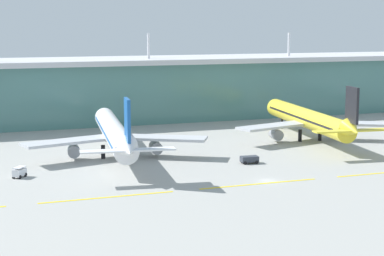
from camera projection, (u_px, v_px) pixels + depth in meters
name	position (u px, v px, depth m)	size (l,w,h in m)	color
ground_plane	(267.00, 181.00, 148.18)	(600.00, 600.00, 0.00)	#9E9E99
terminal_building	(145.00, 88.00, 242.03)	(288.00, 34.00, 31.67)	slate
airliner_near_middle	(114.00, 133.00, 173.80)	(48.42, 68.44, 18.90)	white
airliner_far_middle	(308.00, 119.00, 199.12)	(48.47, 65.98, 18.90)	yellow
taxiway_stripe_mid_west	(108.00, 197.00, 134.17)	(28.00, 0.70, 0.04)	yellow
taxiway_stripe_centre	(259.00, 184.00, 145.39)	(28.00, 0.70, 0.04)	yellow
pushback_tug	(249.00, 159.00, 166.64)	(4.55, 2.77, 1.85)	#333842
baggage_cart	(19.00, 172.00, 151.31)	(3.59, 3.98, 2.48)	silver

